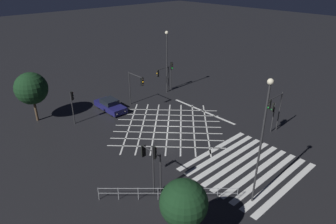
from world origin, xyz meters
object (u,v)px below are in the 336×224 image
object	(u,v)px
street_tree_far	(184,203)
street_lamp_west	(263,131)
traffic_light_nw_main	(72,101)
street_lamp_east	(167,52)
traffic_light_sw_cross	(150,158)
traffic_light_se_cross	(273,111)
street_tree_near	(31,88)
traffic_light_se_main	(274,106)
traffic_light_sw_main	(154,161)
traffic_light_median_north	(136,83)
traffic_light_ne_main	(162,75)
waiting_car	(110,105)
traffic_light_ne_cross	(172,70)

from	to	relation	value
street_tree_far	street_lamp_west	bearing A→B (deg)	-4.67
traffic_light_nw_main	street_lamp_west	size ratio (longest dim) A/B	0.40
street_lamp_east	traffic_light_sw_cross	bearing A→B (deg)	-136.10
traffic_light_se_cross	street_tree_near	world-z (taller)	street_tree_near
traffic_light_se_main	street_lamp_east	size ratio (longest dim) A/B	0.52
traffic_light_sw_main	street_tree_near	world-z (taller)	street_tree_near
street_lamp_east	street_lamp_west	xyz separation A→B (m)	(-9.78, -19.86, 0.30)
traffic_light_sw_main	traffic_light_median_north	xyz separation A→B (m)	(8.35, 13.09, 0.18)
traffic_light_ne_main	waiting_car	distance (m)	8.40
street_lamp_east	street_tree_near	distance (m)	16.67
traffic_light_ne_cross	traffic_light_nw_main	bearing A→B (deg)	-87.76
traffic_light_sw_cross	traffic_light_se_main	size ratio (longest dim) A/B	0.77
traffic_light_se_main	street_lamp_west	xyz separation A→B (m)	(-9.64, -4.29, 2.62)
traffic_light_sw_main	street_lamp_east	bearing A→B (deg)	45.20
traffic_light_ne_main	traffic_light_se_cross	size ratio (longest dim) A/B	1.10
traffic_light_se_main	street_lamp_east	distance (m)	15.74
traffic_light_sw_main	traffic_light_ne_cross	world-z (taller)	traffic_light_sw_main
traffic_light_sw_main	traffic_light_sw_cross	bearing A→B (deg)	66.33
waiting_car	street_tree_near	bearing A→B (deg)	-113.36
traffic_light_ne_cross	street_lamp_west	world-z (taller)	street_lamp_west
traffic_light_median_north	street_lamp_west	size ratio (longest dim) A/B	0.45
traffic_light_sw_cross	traffic_light_se_cross	distance (m)	14.48
traffic_light_nw_main	street_tree_far	distance (m)	19.40
traffic_light_ne_main	traffic_light_se_cross	bearing A→B (deg)	94.28
traffic_light_sw_main	street_lamp_west	bearing A→B (deg)	-49.04
waiting_car	traffic_light_median_north	bearing A→B (deg)	61.03
traffic_light_sw_main	street_tree_near	size ratio (longest dim) A/B	0.75
traffic_light_se_cross	street_lamp_west	size ratio (longest dim) A/B	0.35
traffic_light_sw_main	traffic_light_median_north	size ratio (longest dim) A/B	0.98
traffic_light_nw_main	street_lamp_west	distance (m)	20.29
street_lamp_east	waiting_car	xyz separation A→B (m)	(-8.89, 0.14, -4.79)
traffic_light_ne_cross	street_tree_far	size ratio (longest dim) A/B	0.78
traffic_light_sw_cross	traffic_light_ne_cross	world-z (taller)	traffic_light_ne_cross
traffic_light_sw_cross	traffic_light_ne_cross	distance (m)	20.55
traffic_light_ne_main	traffic_light_se_cross	xyz separation A→B (m)	(1.15, -15.40, -0.28)
traffic_light_se_main	street_lamp_east	xyz separation A→B (m)	(0.14, 15.57, 2.32)
traffic_light_nw_main	street_lamp_east	size ratio (longest dim) A/B	0.46
traffic_light_nw_main	traffic_light_ne_cross	xyz separation A→B (m)	(14.77, 0.58, 0.06)
traffic_light_nw_main	traffic_light_ne_main	distance (m)	12.78
traffic_light_median_north	street_lamp_west	xyz separation A→B (m)	(-3.72, -18.43, 2.62)
traffic_light_sw_cross	street_lamp_east	world-z (taller)	street_lamp_east
street_lamp_east	street_tree_far	bearing A→B (deg)	-130.20
traffic_light_nw_main	street_tree_far	bearing A→B (deg)	-98.40
traffic_light_se_main	street_tree_near	size ratio (longest dim) A/B	0.77
traffic_light_ne_main	traffic_light_nw_main	bearing A→B (deg)	1.14
traffic_light_ne_cross	traffic_light_se_main	distance (m)	16.07
waiting_car	traffic_light_ne_cross	bearing A→B (deg)	91.64
traffic_light_ne_main	traffic_light_se_cross	distance (m)	15.44
traffic_light_nw_main	traffic_light_sw_main	size ratio (longest dim) A/B	0.91
traffic_light_ne_main	traffic_light_median_north	xyz separation A→B (m)	(-5.34, -1.53, 0.52)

